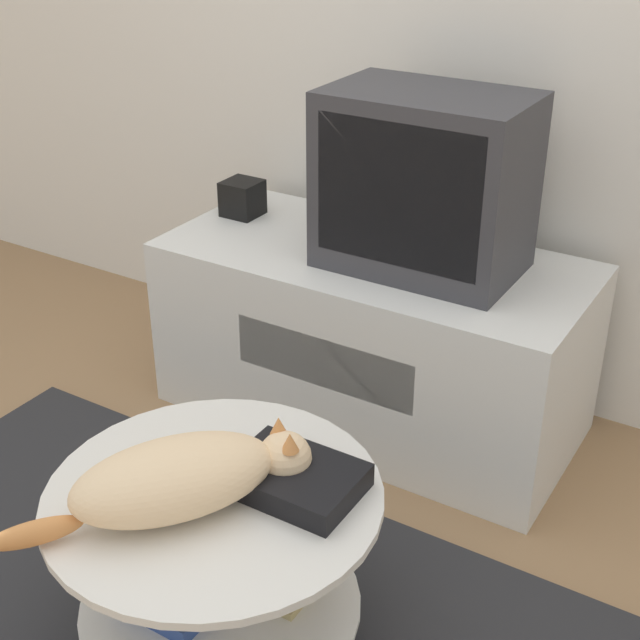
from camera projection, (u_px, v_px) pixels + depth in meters
The scene contains 6 objects.
tv_stand at pixel (372, 337), 2.67m from camera, with size 1.23×0.58×0.54m.
tv at pixel (425, 183), 2.36m from camera, with size 0.53×0.34×0.48m.
speaker at pixel (242, 198), 2.79m from camera, with size 0.11×0.11×0.11m.
coffee_table at pixel (216, 551), 1.84m from camera, with size 0.68×0.68×0.41m.
dvd_box at pixel (295, 478), 1.76m from camera, with size 0.26×0.19×0.05m.
cat at pixel (182, 479), 1.69m from camera, with size 0.41×0.54×0.14m.
Camera 1 is at (0.97, -1.01, 1.56)m, focal length 50.00 mm.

